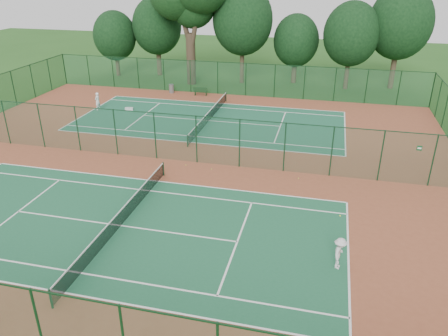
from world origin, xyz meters
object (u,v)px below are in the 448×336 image
at_px(player_far, 97,101).
at_px(kit_bag, 129,109).
at_px(trash_bin, 171,89).
at_px(bench, 201,91).
at_px(player_near, 340,253).

xyz_separation_m(player_far, kit_bag, (2.98, 0.54, -0.71)).
distance_m(trash_bin, kit_bag, 7.21).
bearing_deg(kit_bag, bench, 40.40).
bearing_deg(trash_bin, player_near, -56.44).
bearing_deg(bench, trash_bin, 168.36).
bearing_deg(trash_bin, bench, -4.45).
xyz_separation_m(player_far, trash_bin, (4.82, 7.50, -0.38)).
relative_size(player_far, trash_bin, 1.79).
height_order(player_far, trash_bin, player_far).
distance_m(player_far, kit_bag, 3.12).
bearing_deg(player_near, player_far, 60.20).
bearing_deg(player_far, kit_bag, 109.39).
bearing_deg(player_near, bench, 39.37).
bearing_deg(kit_bag, player_far, 178.61).
bearing_deg(kit_bag, trash_bin, 63.63).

